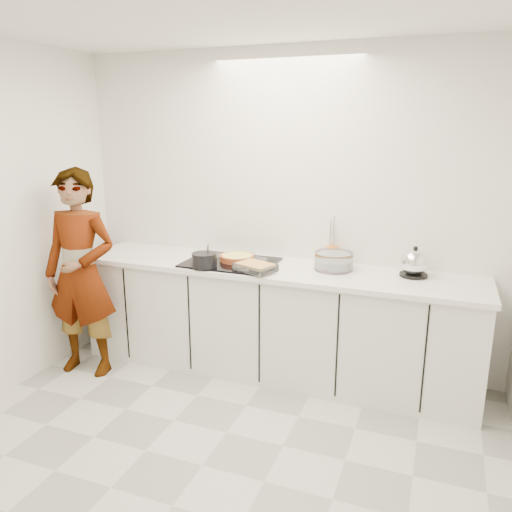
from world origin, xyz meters
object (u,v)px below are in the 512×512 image
at_px(hob, 231,262).
at_px(utensil_crock, 332,255).
at_px(kettle, 414,264).
at_px(saucepan, 204,260).
at_px(tart_dish, 237,257).
at_px(mixing_bowl, 334,262).
at_px(baking_dish, 255,267).
at_px(cook, 81,274).

height_order(hob, utensil_crock, utensil_crock).
xyz_separation_m(hob, kettle, (1.41, 0.15, 0.09)).
bearing_deg(kettle, saucepan, -166.93).
relative_size(tart_dish, mixing_bowl, 1.16).
relative_size(tart_dish, utensil_crock, 2.65).
relative_size(tart_dish, kettle, 1.45).
xyz_separation_m(hob, utensil_crock, (0.77, 0.29, 0.06)).
bearing_deg(mixing_bowl, baking_dish, -152.32).
bearing_deg(utensil_crock, baking_dish, -136.98).
xyz_separation_m(tart_dish, kettle, (1.38, 0.10, 0.06)).
xyz_separation_m(mixing_bowl, utensil_crock, (-0.05, 0.17, 0.00)).
relative_size(saucepan, cook, 0.15).
height_order(hob, mixing_bowl, mixing_bowl).
relative_size(mixing_bowl, kettle, 1.25).
bearing_deg(saucepan, baking_dish, 5.81).
distance_m(baking_dish, mixing_bowl, 0.61).
distance_m(tart_dish, utensil_crock, 0.77).
bearing_deg(mixing_bowl, hob, -172.11).
height_order(saucepan, kettle, kettle).
xyz_separation_m(hob, mixing_bowl, (0.82, 0.11, 0.06)).
bearing_deg(hob, saucepan, -121.55).
relative_size(hob, baking_dish, 2.08).
height_order(tart_dish, kettle, kettle).
bearing_deg(baking_dish, kettle, 15.60).
bearing_deg(cook, mixing_bowl, 10.48).
height_order(saucepan, utensil_crock, saucepan).
xyz_separation_m(kettle, cook, (-2.51, -0.64, -0.17)).
xyz_separation_m(baking_dish, utensil_crock, (0.49, 0.46, 0.02)).
relative_size(kettle, cook, 0.15).
height_order(tart_dish, baking_dish, baking_dish).
relative_size(hob, cook, 0.43).
xyz_separation_m(baking_dish, cook, (-1.38, -0.32, -0.11)).
bearing_deg(hob, mixing_bowl, 7.89).
relative_size(kettle, utensil_crock, 1.83).
bearing_deg(kettle, tart_dish, -175.88).
distance_m(baking_dish, kettle, 1.18).
bearing_deg(kettle, hob, -174.07).
distance_m(tart_dish, mixing_bowl, 0.79).
relative_size(hob, kettle, 2.90).
xyz_separation_m(hob, baking_dish, (0.28, -0.17, 0.04)).
height_order(hob, baking_dish, baking_dish).
xyz_separation_m(hob, tart_dish, (0.04, 0.05, 0.03)).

